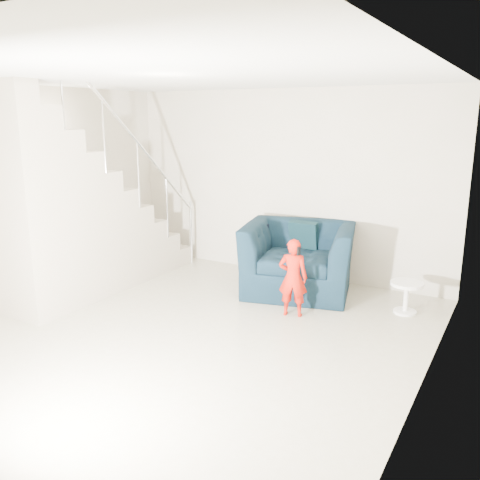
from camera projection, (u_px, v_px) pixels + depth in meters
name	position (u px, v px, depth m)	size (l,w,h in m)	color
floor	(172.00, 339.00, 5.43)	(5.50, 5.50, 0.00)	gray
ceiling	(163.00, 74.00, 4.79)	(5.50, 5.50, 0.00)	silver
back_wall	(284.00, 184.00, 7.42)	(5.00, 5.00, 0.00)	#B2AB91
left_wall	(8.00, 196.00, 6.31)	(5.50, 5.50, 0.00)	#B2AB91
right_wall	(427.00, 245.00, 3.90)	(5.50, 5.50, 0.00)	#B2AB91
armchair	(298.00, 258.00, 6.80)	(1.42, 1.24, 0.92)	black
toddler	(293.00, 278.00, 5.96)	(0.34, 0.22, 0.94)	#A9050C
side_table	(406.00, 292.00, 6.08)	(0.39, 0.39, 0.39)	white
staircase	(73.00, 224.00, 6.63)	(1.02, 3.03, 3.62)	#ADA089
cushion	(304.00, 235.00, 7.06)	(0.40, 0.12, 0.38)	black
throw	(260.00, 245.00, 7.04)	(0.05, 0.45, 0.51)	black
phone	(299.00, 251.00, 5.80)	(0.02, 0.05, 0.10)	black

